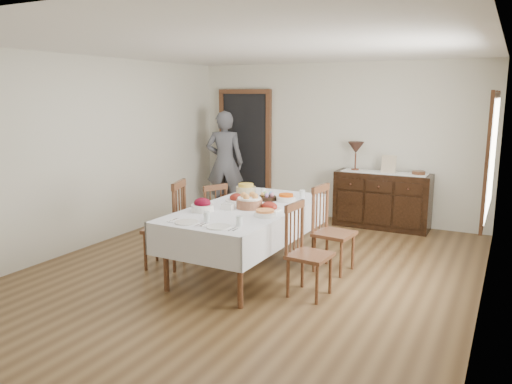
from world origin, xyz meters
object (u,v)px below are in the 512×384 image
at_px(table_lamp, 356,148).
at_px(chair_right_far, 330,228).
at_px(sideboard, 382,200).
at_px(dining_table, 248,214).
at_px(chair_left_near, 168,224).
at_px(person, 225,159).
at_px(chair_right_near, 305,249).
at_px(chair_left_far, 211,217).

bearing_deg(table_lamp, chair_right_far, -80.53).
bearing_deg(sideboard, chair_right_far, -92.11).
relative_size(dining_table, table_lamp, 5.02).
bearing_deg(chair_left_near, person, -179.69).
distance_m(dining_table, person, 3.06).
xyz_separation_m(chair_right_far, person, (-2.65, 1.99, 0.44)).
bearing_deg(person, chair_left_near, 86.37).
relative_size(chair_left_near, chair_right_near, 1.09).
height_order(chair_left_far, person, person).
xyz_separation_m(chair_left_near, chair_right_far, (1.78, 0.80, -0.02)).
bearing_deg(person, chair_left_far, 94.99).
bearing_deg(person, dining_table, 105.04).
height_order(chair_right_far, person, person).
distance_m(chair_left_near, chair_left_far, 0.82).
bearing_deg(sideboard, chair_left_near, -121.46).
distance_m(chair_left_far, sideboard, 2.86).
height_order(person, table_lamp, person).
bearing_deg(chair_left_near, sideboard, 131.54).
height_order(chair_right_far, sideboard, chair_right_far).
bearing_deg(chair_left_near, chair_right_near, 71.55).
xyz_separation_m(chair_left_near, chair_right_near, (1.80, -0.05, -0.05)).
xyz_separation_m(sideboard, table_lamp, (-0.46, 0.02, 0.79)).
bearing_deg(person, table_lamp, 166.23).
distance_m(chair_right_far, person, 3.34).
height_order(chair_right_near, chair_right_far, chair_right_far).
height_order(dining_table, person, person).
relative_size(chair_left_far, person, 0.48).
bearing_deg(chair_left_far, person, -128.47).
relative_size(chair_right_near, sideboard, 0.67).
bearing_deg(chair_left_far, chair_right_far, 115.08).
relative_size(chair_left_far, sideboard, 0.63).
distance_m(person, table_lamp, 2.31).
bearing_deg(chair_left_far, chair_right_near, 88.98).
xyz_separation_m(chair_left_near, table_lamp, (1.40, 3.07, 0.69)).
relative_size(dining_table, chair_left_near, 2.15).
bearing_deg(chair_left_near, chair_right_far, 97.09).
distance_m(sideboard, person, 2.80).
bearing_deg(chair_left_far, table_lamp, 175.44).
height_order(dining_table, chair_right_near, chair_right_near).
distance_m(chair_left_near, sideboard, 3.58).
xyz_separation_m(dining_table, chair_left_near, (-0.92, -0.32, -0.15)).
relative_size(person, table_lamp, 4.19).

